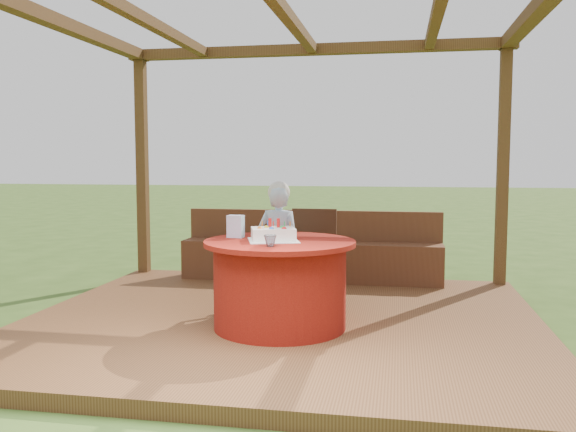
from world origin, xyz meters
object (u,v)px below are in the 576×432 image
object	(u,v)px
birthday_cake	(273,234)
bench	(311,257)
table	(280,283)
chair	(312,249)
elderly_woman	(279,242)
gift_bag	(236,226)
drinking_glass	(270,241)

from	to	relation	value
birthday_cake	bench	bearing A→B (deg)	89.65
table	birthday_cake	world-z (taller)	birthday_cake
bench	chair	xyz separation A→B (m)	(0.16, -0.99, 0.24)
bench	table	distance (m)	2.05
table	elderly_woman	distance (m)	0.83
table	gift_bag	xyz separation A→B (m)	(-0.41, 0.12, 0.46)
chair	drinking_glass	world-z (taller)	chair
bench	chair	size ratio (longest dim) A/B	3.33
table	gift_bag	size ratio (longest dim) A/B	6.54
bench	chair	bearing A→B (deg)	-81.07
table	birthday_cake	size ratio (longest dim) A/B	2.50
bench	gift_bag	size ratio (longest dim) A/B	15.66
table	gift_bag	bearing A→B (deg)	163.83
bench	gift_bag	distance (m)	2.05
birthday_cake	gift_bag	xyz separation A→B (m)	(-0.36, 0.14, 0.04)
table	elderly_woman	size ratio (longest dim) A/B	1.05
table	drinking_glass	bearing A→B (deg)	-90.56
elderly_woman	gift_bag	world-z (taller)	elderly_woman
elderly_woman	drinking_glass	size ratio (longest dim) A/B	12.37
bench	chair	world-z (taller)	chair
chair	elderly_woman	distance (m)	0.41
bench	drinking_glass	bearing A→B (deg)	-89.19
elderly_woman	chair	bearing A→B (deg)	45.02
bench	gift_bag	world-z (taller)	gift_bag
birthday_cake	drinking_glass	bearing A→B (deg)	-82.15
bench	elderly_woman	xyz separation A→B (m)	(-0.12, -1.27, 0.34)
bench	table	bearing A→B (deg)	-88.95
bench	table	xyz separation A→B (m)	(0.04, -2.05, 0.11)
birthday_cake	gift_bag	distance (m)	0.39
table	drinking_glass	size ratio (longest dim) A/B	13.00
table	gift_bag	distance (m)	0.62
table	birthday_cake	xyz separation A→B (m)	(-0.05, -0.02, 0.41)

